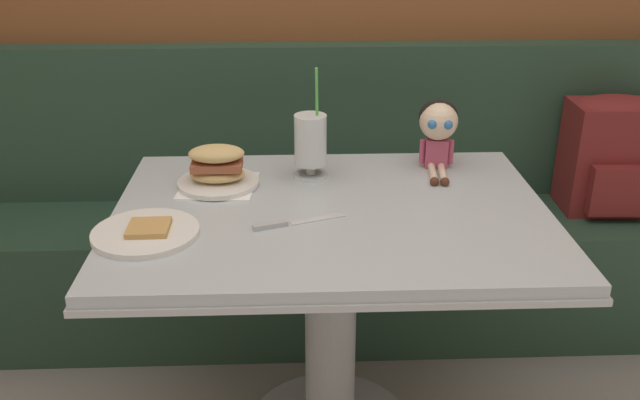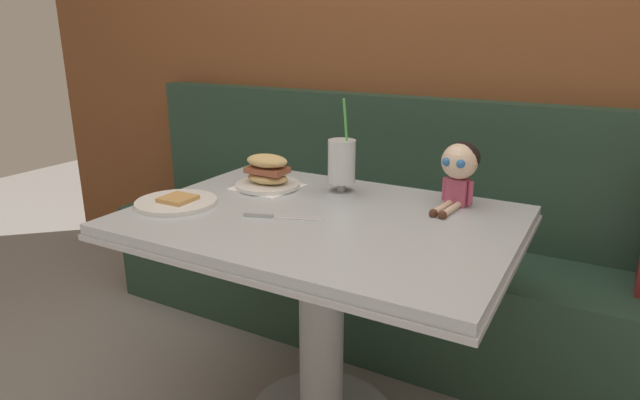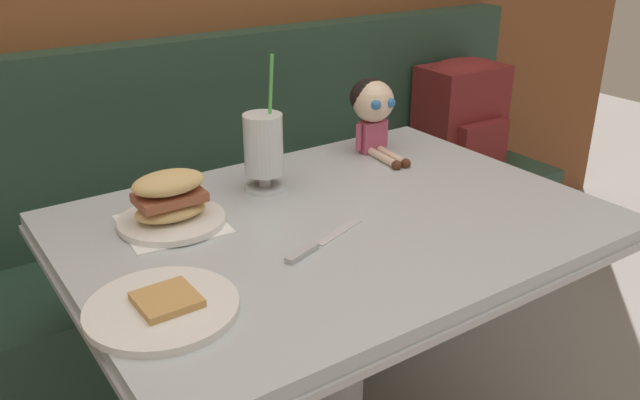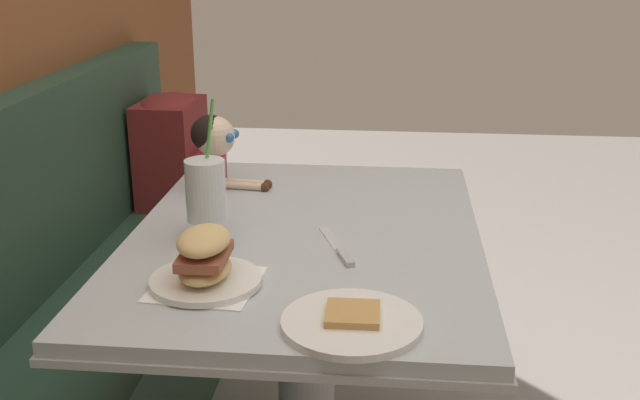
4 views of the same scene
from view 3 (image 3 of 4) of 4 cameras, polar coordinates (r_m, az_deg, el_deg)
booth_bench at (r=2.07m, az=-8.95°, el=-5.68°), size 2.60×0.48×1.00m
diner_table at (r=1.49m, az=1.31°, el=-8.33°), size 1.11×0.81×0.74m
toast_plate at (r=1.11m, az=-13.43°, el=-8.98°), size 0.25×0.25×0.03m
milkshake_glass at (r=1.51m, az=-4.90°, el=4.53°), size 0.10×0.10×0.32m
sandwich_plate at (r=1.38m, az=-12.79°, el=-0.36°), size 0.22×0.22×0.12m
butter_knife at (r=1.27m, az=-0.62°, el=-4.07°), size 0.23×0.10×0.01m
seated_doll at (r=1.75m, az=4.60°, el=8.17°), size 0.12×0.22×0.20m
backpack at (r=2.47m, az=12.12°, el=7.37°), size 0.31×0.25×0.41m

